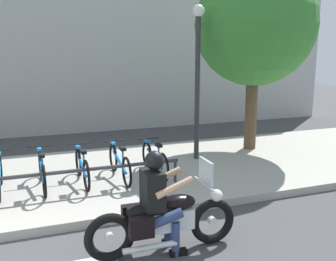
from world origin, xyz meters
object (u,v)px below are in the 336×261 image
at_px(bicycle_5, 82,167).
at_px(tree_near_rack, 255,25).
at_px(bicycle_4, 42,171).
at_px(bicycle_6, 120,163).
at_px(street_lamp, 198,69).
at_px(bicycle_7, 155,160).
at_px(motorcycle, 164,220).
at_px(bike_rack, 20,178).
at_px(rider, 159,195).

relative_size(bicycle_5, tree_near_rack, 0.32).
height_order(bicycle_4, bicycle_6, bicycle_4).
bearing_deg(street_lamp, bicycle_5, -163.12).
height_order(bicycle_5, bicycle_7, bicycle_5).
bearing_deg(bicycle_4, street_lamp, 13.52).
distance_m(motorcycle, bicycle_5, 2.88).
bearing_deg(bicycle_6, bike_rack, -163.58).
bearing_deg(street_lamp, bicycle_7, -147.46).
height_order(rider, street_lamp, street_lamp).
height_order(bicycle_4, bicycle_5, bicycle_4).
height_order(motorcycle, bicycle_5, motorcycle).
relative_size(bicycle_5, bicycle_6, 0.93).
xyz_separation_m(rider, bike_rack, (-1.77, 2.23, -0.26)).
distance_m(bicycle_4, tree_near_rack, 6.24).
xyz_separation_m(bicycle_5, tree_near_rack, (4.64, 1.27, 2.88)).
xyz_separation_m(bicycle_4, bike_rack, (-0.38, -0.55, 0.08)).
bearing_deg(bicycle_6, tree_near_rack, 18.11).
height_order(rider, bicycle_4, rider).
bearing_deg(bicycle_6, motorcycle, -90.79).
bearing_deg(rider, bicycle_6, 87.64).
xyz_separation_m(motorcycle, bicycle_4, (-1.47, 2.79, 0.02)).
xyz_separation_m(bicycle_6, bicycle_7, (0.75, -0.00, -0.00)).
bearing_deg(bicycle_5, bike_rack, -153.86).
distance_m(bicycle_4, bike_rack, 0.68).
relative_size(bicycle_6, street_lamp, 0.45).
bearing_deg(rider, tree_near_rack, 45.38).
xyz_separation_m(rider, bicycle_6, (0.11, 2.78, -0.35)).
distance_m(motorcycle, bicycle_6, 2.79).
bearing_deg(bicycle_6, bicycle_5, -179.96).
distance_m(bicycle_7, street_lamp, 2.45).
distance_m(bicycle_5, bicycle_6, 0.75).
relative_size(bicycle_4, bike_rack, 0.29).
xyz_separation_m(rider, tree_near_rack, (4.00, 4.06, 2.53)).
bearing_deg(bike_rack, bicycle_7, 11.88).
height_order(rider, bicycle_7, rider).
bearing_deg(rider, bicycle_4, 116.57).
xyz_separation_m(bicycle_6, bike_rack, (-1.88, -0.56, 0.09)).
bearing_deg(bike_rack, motorcycle, -50.44).
relative_size(bicycle_7, street_lamp, 0.43).
relative_size(bicycle_6, bike_rack, 0.29).
xyz_separation_m(bicycle_7, tree_near_rack, (3.13, 1.27, 2.88)).
relative_size(motorcycle, bicycle_7, 1.35).
relative_size(bicycle_5, bike_rack, 0.27).
bearing_deg(bicycle_6, street_lamp, 22.35).
relative_size(rider, bicycle_7, 0.91).
xyz_separation_m(rider, bicycle_4, (-1.39, 2.78, -0.35)).
bearing_deg(bike_rack, bicycle_4, 55.83).
height_order(rider, tree_near_rack, tree_near_rack).
xyz_separation_m(motorcycle, tree_near_rack, (3.93, 4.06, 2.90)).
xyz_separation_m(rider, bicycle_7, (0.87, 2.78, -0.35)).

